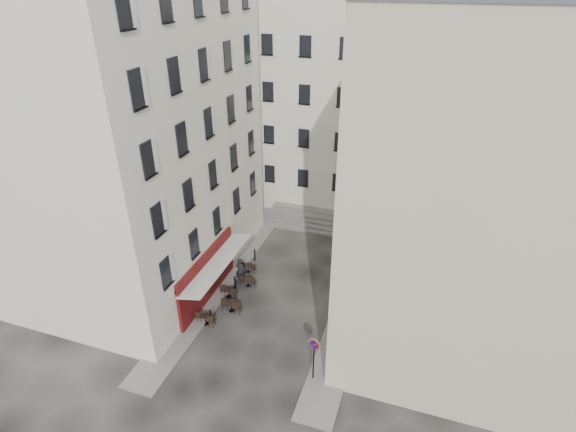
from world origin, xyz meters
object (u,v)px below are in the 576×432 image
at_px(bistro_table_a, 206,318).
at_px(pedestrian, 240,270).
at_px(no_parking_sign, 314,352).
at_px(bistro_table_b, 232,305).

height_order(bistro_table_a, pedestrian, pedestrian).
bearing_deg(pedestrian, no_parking_sign, 133.62).
height_order(no_parking_sign, bistro_table_b, no_parking_sign).
distance_m(bistro_table_a, pedestrian, 4.60).
xyz_separation_m(no_parking_sign, bistro_table_b, (-6.30, 3.59, -1.52)).
xyz_separation_m(no_parking_sign, pedestrian, (-7.02, 6.58, -1.05)).
height_order(bistro_table_b, pedestrian, pedestrian).
bearing_deg(bistro_table_b, bistro_table_a, -122.20).
relative_size(bistro_table_a, pedestrian, 0.65).
height_order(no_parking_sign, bistro_table_a, no_parking_sign).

